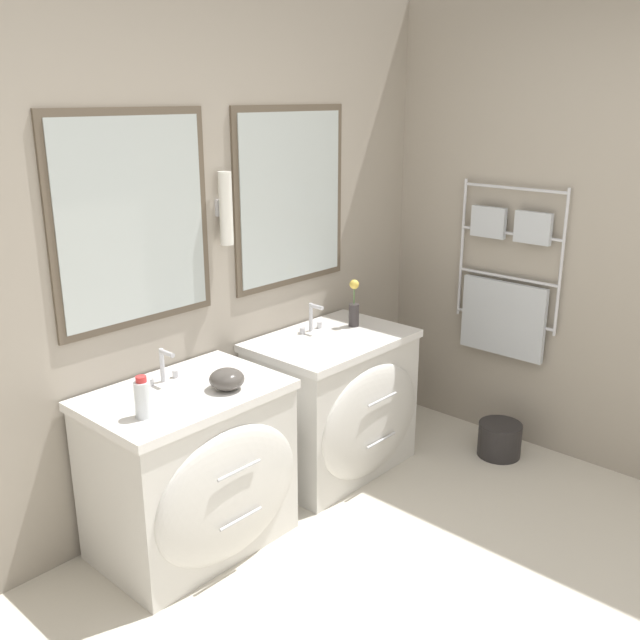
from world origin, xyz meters
TOP-DOWN VIEW (x-y plane):
  - wall_back at (0.01, 1.98)m, footprint 5.30×0.15m
  - wall_right at (1.88, 0.88)m, footprint 0.13×3.93m
  - vanity_left at (-0.19, 1.60)m, footprint 0.89×0.66m
  - vanity_right at (0.81, 1.60)m, footprint 0.89×0.66m
  - faucet_left at (-0.19, 1.79)m, footprint 0.17×0.10m
  - faucet_right at (0.81, 1.79)m, footprint 0.17×0.10m
  - toiletry_bottle at (-0.47, 1.54)m, footprint 0.07×0.07m
  - amenity_bowl at (-0.05, 1.51)m, footprint 0.16×0.16m
  - flower_vase at (1.04, 1.68)m, footprint 0.06×0.06m
  - waste_bin at (1.58, 0.99)m, footprint 0.25×0.25m

SIDE VIEW (x-z plane):
  - waste_bin at x=1.58m, z-range 0.01..0.21m
  - vanity_left at x=-0.19m, z-range 0.01..0.79m
  - vanity_right at x=0.81m, z-range 0.01..0.79m
  - amenity_bowl at x=-0.05m, z-range 0.79..0.88m
  - faucet_left at x=-0.19m, z-range 0.78..0.94m
  - faucet_right at x=0.81m, z-range 0.78..0.94m
  - toiletry_bottle at x=-0.47m, z-range 0.78..0.96m
  - flower_vase at x=1.04m, z-range 0.76..1.03m
  - wall_right at x=1.88m, z-range -0.01..2.59m
  - wall_back at x=0.01m, z-range 0.01..2.61m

